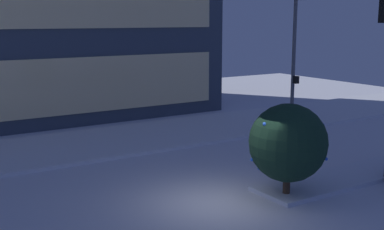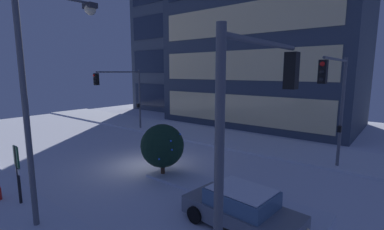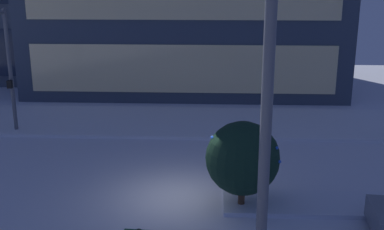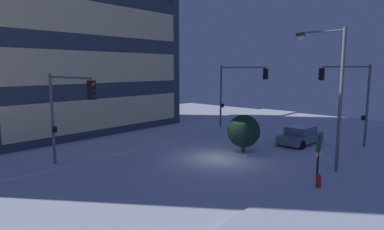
% 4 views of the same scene
% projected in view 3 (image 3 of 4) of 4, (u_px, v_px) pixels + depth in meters
% --- Properties ---
extents(ground, '(52.00, 52.00, 0.00)m').
position_uv_depth(ground, '(181.00, 197.00, 16.35)').
color(ground, silver).
extents(curb_strip_far, '(52.00, 5.20, 0.14)m').
position_uv_depth(curb_strip_far, '(192.00, 122.00, 24.58)').
color(curb_strip_far, silver).
rests_on(curb_strip_far, ground).
extents(median_strip, '(9.00, 1.80, 0.14)m').
position_uv_depth(median_strip, '(361.00, 205.00, 15.67)').
color(median_strip, silver).
rests_on(median_strip, ground).
extents(street_lamp_arched, '(0.56, 2.94, 8.48)m').
position_uv_depth(street_lamp_arched, '(265.00, 80.00, 8.60)').
color(street_lamp_arched, '#565960').
rests_on(street_lamp_arched, ground).
extents(decorated_tree_median, '(2.36, 2.36, 2.89)m').
position_uv_depth(decorated_tree_median, '(243.00, 158.00, 15.19)').
color(decorated_tree_median, '#473323').
rests_on(decorated_tree_median, ground).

